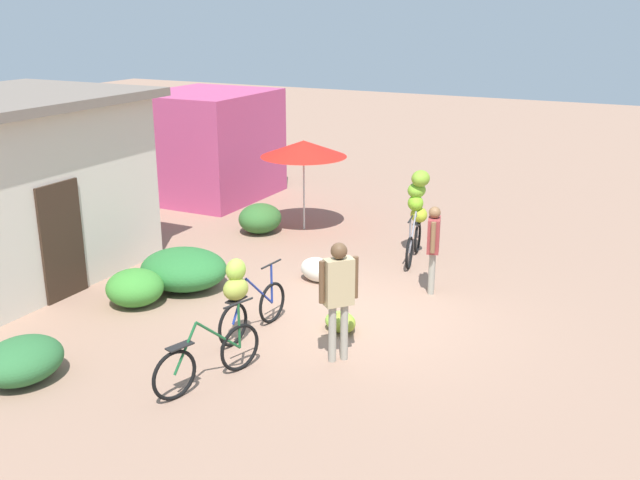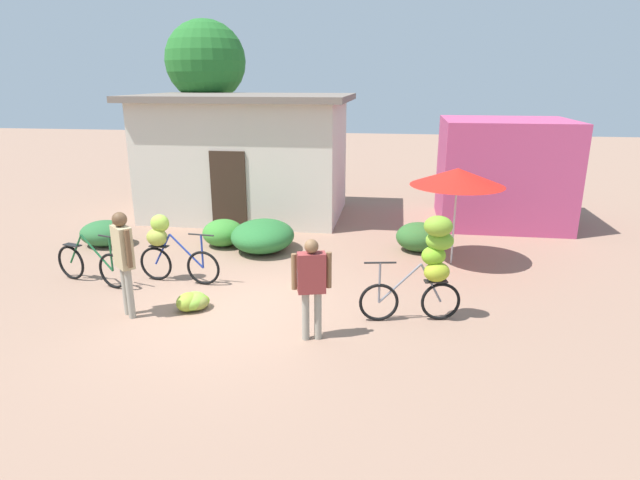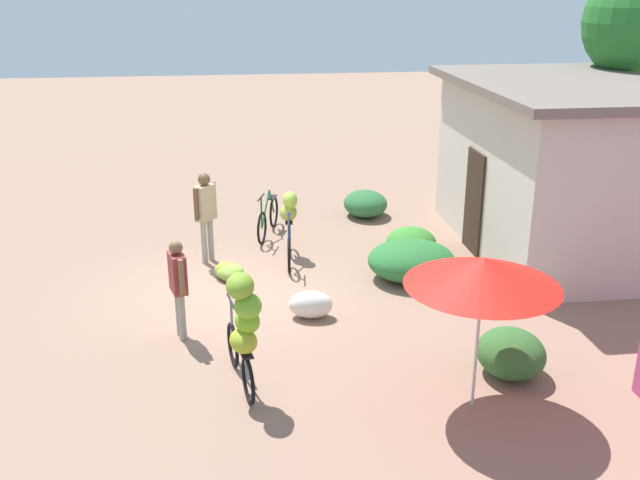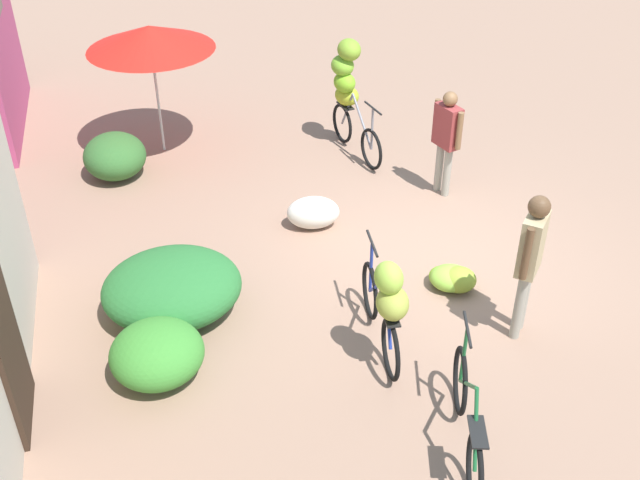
{
  "view_description": "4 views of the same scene",
  "coord_description": "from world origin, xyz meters",
  "px_view_note": "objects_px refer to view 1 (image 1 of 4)",
  "views": [
    {
      "loc": [
        -9.99,
        -4.33,
        4.76
      ],
      "look_at": [
        1.03,
        1.19,
        0.81
      ],
      "focal_mm": 41.08,
      "sensor_mm": 36.0,
      "label": 1
    },
    {
      "loc": [
        2.64,
        -7.7,
        3.7
      ],
      "look_at": [
        1.27,
        1.62,
        0.81
      ],
      "focal_mm": 29.62,
      "sensor_mm": 36.0,
      "label": 2
    },
    {
      "loc": [
        11.43,
        0.06,
        5.09
      ],
      "look_at": [
        -0.11,
        1.57,
        0.87
      ],
      "focal_mm": 40.58,
      "sensor_mm": 36.0,
      "label": 3
    },
    {
      "loc": [
        -7.21,
        3.34,
        5.57
      ],
      "look_at": [
        -0.28,
        1.52,
        0.72
      ],
      "focal_mm": 42.7,
      "sensor_mm": 36.0,
      "label": 4
    }
  ],
  "objects_px": {
    "market_umbrella": "(304,149)",
    "bicycle_near_pile": "(243,293)",
    "bicycle_leftmost": "(209,358)",
    "produce_sack": "(318,270)",
    "shop_pink": "(208,145)",
    "bicycle_center_loaded": "(417,205)",
    "banana_pile_on_ground": "(341,322)",
    "person_vendor": "(433,241)",
    "person_bystander": "(339,289)"
  },
  "relations": [
    {
      "from": "bicycle_leftmost",
      "to": "person_vendor",
      "type": "bearing_deg",
      "value": -19.65
    },
    {
      "from": "banana_pile_on_ground",
      "to": "person_vendor",
      "type": "distance_m",
      "value": 2.39
    },
    {
      "from": "bicycle_center_loaded",
      "to": "person_bystander",
      "type": "relative_size",
      "value": 0.99
    },
    {
      "from": "market_umbrella",
      "to": "produce_sack",
      "type": "distance_m",
      "value": 3.63
    },
    {
      "from": "bicycle_center_loaded",
      "to": "person_vendor",
      "type": "relative_size",
      "value": 1.12
    },
    {
      "from": "person_bystander",
      "to": "produce_sack",
      "type": "bearing_deg",
      "value": 32.04
    },
    {
      "from": "bicycle_center_loaded",
      "to": "produce_sack",
      "type": "bearing_deg",
      "value": 152.92
    },
    {
      "from": "shop_pink",
      "to": "bicycle_center_loaded",
      "type": "distance_m",
      "value": 6.78
    },
    {
      "from": "shop_pink",
      "to": "market_umbrella",
      "type": "bearing_deg",
      "value": -113.29
    },
    {
      "from": "bicycle_near_pile",
      "to": "shop_pink",
      "type": "bearing_deg",
      "value": 37.95
    },
    {
      "from": "shop_pink",
      "to": "bicycle_center_loaded",
      "type": "bearing_deg",
      "value": -108.59
    },
    {
      "from": "market_umbrella",
      "to": "banana_pile_on_ground",
      "type": "relative_size",
      "value": 3.11
    },
    {
      "from": "market_umbrella",
      "to": "shop_pink",
      "type": "bearing_deg",
      "value": 66.71
    },
    {
      "from": "banana_pile_on_ground",
      "to": "person_vendor",
      "type": "bearing_deg",
      "value": -19.2
    },
    {
      "from": "bicycle_leftmost",
      "to": "bicycle_center_loaded",
      "type": "xyz_separation_m",
      "value": [
        6.16,
        -0.68,
        0.67
      ]
    },
    {
      "from": "shop_pink",
      "to": "bicycle_center_loaded",
      "type": "relative_size",
      "value": 1.85
    },
    {
      "from": "bicycle_center_loaded",
      "to": "produce_sack",
      "type": "distance_m",
      "value": 2.55
    },
    {
      "from": "shop_pink",
      "to": "produce_sack",
      "type": "xyz_separation_m",
      "value": [
        -4.31,
        -5.32,
        -1.13
      ]
    },
    {
      "from": "banana_pile_on_ground",
      "to": "produce_sack",
      "type": "xyz_separation_m",
      "value": [
        1.71,
        1.26,
        0.08
      ]
    },
    {
      "from": "bicycle_near_pile",
      "to": "banana_pile_on_ground",
      "type": "xyz_separation_m",
      "value": [
        0.93,
        -1.17,
        -0.6
      ]
    },
    {
      "from": "bicycle_leftmost",
      "to": "bicycle_center_loaded",
      "type": "relative_size",
      "value": 0.98
    },
    {
      "from": "market_umbrella",
      "to": "bicycle_near_pile",
      "type": "distance_m",
      "value": 5.81
    },
    {
      "from": "bicycle_center_loaded",
      "to": "person_bystander",
      "type": "height_order",
      "value": "person_bystander"
    },
    {
      "from": "produce_sack",
      "to": "bicycle_leftmost",
      "type": "bearing_deg",
      "value": -174.0
    },
    {
      "from": "bicycle_center_loaded",
      "to": "person_bystander",
      "type": "distance_m",
      "value": 4.81
    },
    {
      "from": "produce_sack",
      "to": "person_bystander",
      "type": "relative_size",
      "value": 0.4
    },
    {
      "from": "bicycle_near_pile",
      "to": "produce_sack",
      "type": "relative_size",
      "value": 2.33
    },
    {
      "from": "bicycle_near_pile",
      "to": "person_bystander",
      "type": "bearing_deg",
      "value": -89.73
    },
    {
      "from": "market_umbrella",
      "to": "produce_sack",
      "type": "bearing_deg",
      "value": -147.86
    },
    {
      "from": "bicycle_center_loaded",
      "to": "banana_pile_on_ground",
      "type": "distance_m",
      "value": 3.96
    },
    {
      "from": "shop_pink",
      "to": "person_vendor",
      "type": "distance_m",
      "value": 8.31
    },
    {
      "from": "person_bystander",
      "to": "banana_pile_on_ground",
      "type": "bearing_deg",
      "value": 22.74
    },
    {
      "from": "shop_pink",
      "to": "bicycle_leftmost",
      "type": "xyz_separation_m",
      "value": [
        -8.32,
        -5.75,
        -0.99
      ]
    },
    {
      "from": "bicycle_leftmost",
      "to": "bicycle_center_loaded",
      "type": "distance_m",
      "value": 6.23
    },
    {
      "from": "bicycle_leftmost",
      "to": "produce_sack",
      "type": "relative_size",
      "value": 2.41
    },
    {
      "from": "bicycle_near_pile",
      "to": "bicycle_center_loaded",
      "type": "height_order",
      "value": "bicycle_center_loaded"
    },
    {
      "from": "bicycle_leftmost",
      "to": "produce_sack",
      "type": "bearing_deg",
      "value": 6.0
    },
    {
      "from": "produce_sack",
      "to": "bicycle_near_pile",
      "type": "bearing_deg",
      "value": -177.91
    },
    {
      "from": "produce_sack",
      "to": "person_vendor",
      "type": "height_order",
      "value": "person_vendor"
    },
    {
      "from": "shop_pink",
      "to": "bicycle_near_pile",
      "type": "xyz_separation_m",
      "value": [
        -6.95,
        -5.42,
        -0.61
      ]
    },
    {
      "from": "bicycle_center_loaded",
      "to": "banana_pile_on_ground",
      "type": "relative_size",
      "value": 2.69
    },
    {
      "from": "bicycle_leftmost",
      "to": "bicycle_near_pile",
      "type": "bearing_deg",
      "value": 13.38
    },
    {
      "from": "banana_pile_on_ground",
      "to": "bicycle_near_pile",
      "type": "bearing_deg",
      "value": 128.71
    },
    {
      "from": "person_vendor",
      "to": "produce_sack",
      "type": "bearing_deg",
      "value": 101.74
    },
    {
      "from": "person_vendor",
      "to": "bicycle_near_pile",
      "type": "bearing_deg",
      "value": 148.09
    },
    {
      "from": "banana_pile_on_ground",
      "to": "market_umbrella",
      "type": "bearing_deg",
      "value": 33.83
    },
    {
      "from": "market_umbrella",
      "to": "person_vendor",
      "type": "distance_m",
      "value": 4.5
    },
    {
      "from": "person_vendor",
      "to": "person_bystander",
      "type": "bearing_deg",
      "value": 173.43
    },
    {
      "from": "market_umbrella",
      "to": "bicycle_center_loaded",
      "type": "distance_m",
      "value": 3.0
    },
    {
      "from": "market_umbrella",
      "to": "bicycle_leftmost",
      "type": "height_order",
      "value": "market_umbrella"
    }
  ]
}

